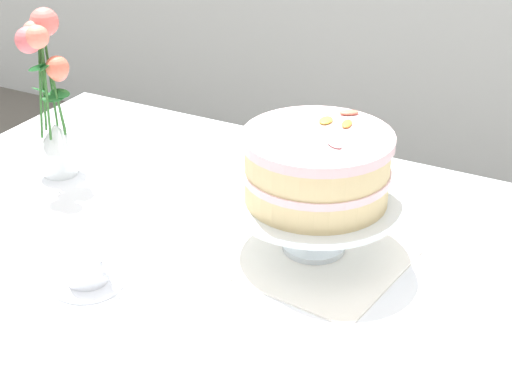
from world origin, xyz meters
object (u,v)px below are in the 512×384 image
object	(u,v)px
dining_table	(215,303)
flower_vase	(51,99)
cake_stand	(315,208)
layer_cake	(317,167)
teacup	(87,269)

from	to	relation	value
dining_table	flower_vase	world-z (taller)	flower_vase
dining_table	cake_stand	xyz separation A→B (m)	(0.14, 0.11, 0.17)
layer_cake	teacup	world-z (taller)	layer_cake
flower_vase	layer_cake	bearing A→B (deg)	-2.24
cake_stand	dining_table	bearing A→B (deg)	-141.29
layer_cake	flower_vase	xyz separation A→B (m)	(-0.58, 0.02, 0.00)
dining_table	flower_vase	bearing A→B (deg)	163.40
cake_stand	teacup	world-z (taller)	cake_stand
teacup	cake_stand	bearing A→B (deg)	43.73
teacup	dining_table	bearing A→B (deg)	47.92
layer_cake	dining_table	bearing A→B (deg)	-141.27
dining_table	teacup	size ratio (longest dim) A/B	11.89
dining_table	flower_vase	xyz separation A→B (m)	(-0.45, 0.13, 0.26)
cake_stand	teacup	size ratio (longest dim) A/B	2.46
flower_vase	dining_table	bearing A→B (deg)	-16.60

